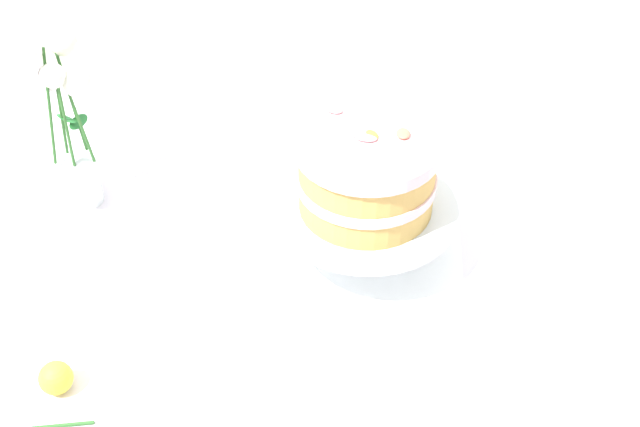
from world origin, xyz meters
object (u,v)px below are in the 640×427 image
(layer_cake, at_px, (367,173))
(flower_vase, at_px, (70,132))
(fallen_rose, at_px, (56,379))
(dining_table, at_px, (291,324))
(cake_stand, at_px, (365,214))

(layer_cake, height_order, flower_vase, flower_vase)
(layer_cake, relative_size, fallen_rose, 2.05)
(dining_table, bearing_deg, flower_vase, 167.96)
(flower_vase, bearing_deg, dining_table, -12.04)
(cake_stand, distance_m, fallen_rose, 0.51)
(dining_table, relative_size, cake_stand, 4.83)
(cake_stand, bearing_deg, fallen_rose, -129.24)
(dining_table, xyz_separation_m, cake_stand, (0.09, 0.11, 0.17))
(cake_stand, distance_m, flower_vase, 0.50)
(flower_vase, distance_m, fallen_rose, 0.43)
(dining_table, distance_m, cake_stand, 0.22)
(cake_stand, relative_size, layer_cake, 1.34)
(dining_table, relative_size, flower_vase, 4.29)
(layer_cake, bearing_deg, dining_table, -129.98)
(cake_stand, distance_m, layer_cake, 0.08)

